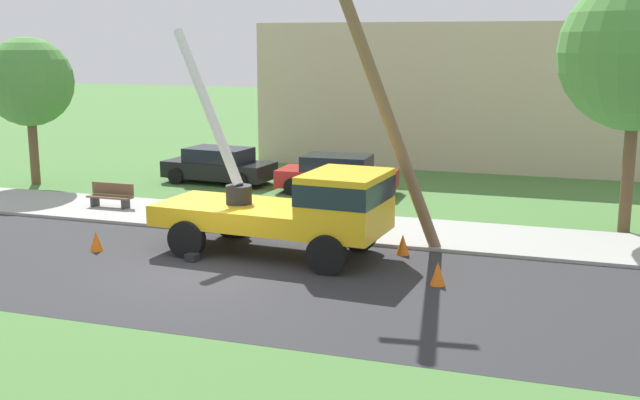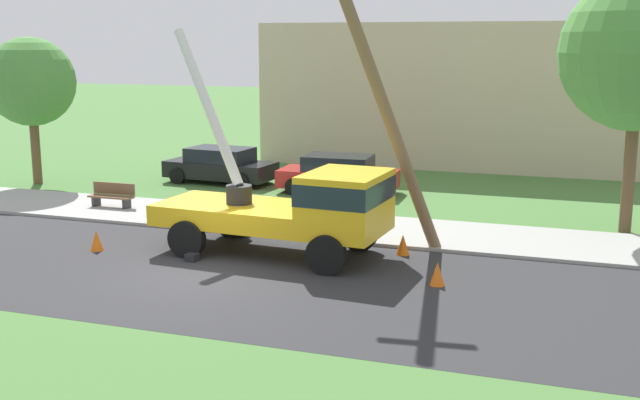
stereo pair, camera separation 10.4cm
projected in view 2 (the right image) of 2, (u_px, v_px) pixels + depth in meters
name	position (u px, v px, depth m)	size (l,w,h in m)	color
ground_plane	(346.00, 188.00, 30.37)	(120.00, 120.00, 0.00)	#477538
road_asphalt	(202.00, 273.00, 19.27)	(80.00, 7.67, 0.01)	#2B2B2D
sidewalk_strip	(286.00, 222.00, 24.42)	(80.00, 3.49, 0.10)	#9E9E99
utility_truck	(299.00, 205.00, 20.46)	(6.75, 3.21, 5.98)	gold
leaning_utility_pole	(378.00, 90.00, 20.40)	(3.60, 1.86, 8.51)	brown
traffic_cone_ahead	(437.00, 274.00, 18.26)	(0.36, 0.36, 0.56)	orange
traffic_cone_behind	(97.00, 241.00, 21.29)	(0.36, 0.36, 0.56)	orange
traffic_cone_curbside	(403.00, 245.00, 20.87)	(0.36, 0.36, 0.56)	orange
parked_sedan_black	(220.00, 165.00, 31.32)	(4.53, 2.24, 1.42)	black
parked_sedan_red	(338.00, 174.00, 29.26)	(4.47, 2.14, 1.42)	#B21E1E
park_bench	(112.00, 196.00, 26.43)	(1.60, 0.45, 0.90)	brown
roadside_tree_near	(31.00, 82.00, 30.46)	(3.46, 3.46, 5.78)	brown
roadside_tree_far	(639.00, 54.00, 22.31)	(4.51, 4.51, 7.53)	brown
lowrise_building_backdrop	(464.00, 94.00, 36.20)	(18.00, 6.00, 6.40)	#C6B293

